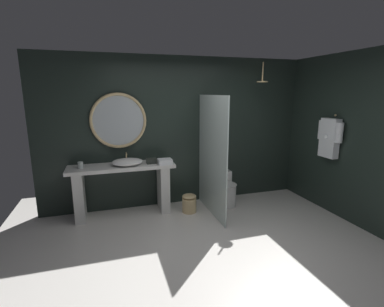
# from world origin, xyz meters

# --- Properties ---
(ground_plane) EXTENTS (5.76, 5.76, 0.00)m
(ground_plane) POSITION_xyz_m (0.00, 0.00, 0.00)
(ground_plane) COLOR silver
(back_wall_panel) EXTENTS (4.80, 0.10, 2.60)m
(back_wall_panel) POSITION_xyz_m (0.00, 1.90, 1.30)
(back_wall_panel) COLOR #1E2823
(back_wall_panel) RESTS_ON ground_plane
(side_wall_right) EXTENTS (0.10, 2.47, 2.60)m
(side_wall_right) POSITION_xyz_m (2.35, 0.76, 1.30)
(side_wall_right) COLOR #1E2823
(side_wall_right) RESTS_ON ground_plane
(vanity_counter) EXTENTS (1.68, 0.48, 0.85)m
(vanity_counter) POSITION_xyz_m (-1.05, 1.59, 0.53)
(vanity_counter) COLOR silver
(vanity_counter) RESTS_ON ground_plane
(vessel_sink) EXTENTS (0.49, 0.40, 0.17)m
(vessel_sink) POSITION_xyz_m (-0.97, 1.56, 0.90)
(vessel_sink) COLOR white
(vessel_sink) RESTS_ON vanity_counter
(tumbler_cup) EXTENTS (0.08, 0.08, 0.10)m
(tumbler_cup) POSITION_xyz_m (-1.67, 1.57, 0.90)
(tumbler_cup) COLOR silver
(tumbler_cup) RESTS_ON vanity_counter
(tissue_box) EXTENTS (0.16, 0.13, 0.08)m
(tissue_box) POSITION_xyz_m (-0.58, 1.56, 0.89)
(tissue_box) COLOR #282D28
(tissue_box) RESTS_ON vanity_counter
(round_wall_mirror) EXTENTS (0.91, 0.05, 0.91)m
(round_wall_mirror) POSITION_xyz_m (-1.05, 1.81, 1.54)
(round_wall_mirror) COLOR #D6B77F
(shower_glass_panel) EXTENTS (0.02, 1.22, 1.95)m
(shower_glass_panel) POSITION_xyz_m (0.36, 1.24, 0.98)
(shower_glass_panel) COLOR silver
(shower_glass_panel) RESTS_ON ground_plane
(rain_shower_head) EXTENTS (0.19, 0.19, 0.34)m
(rain_shower_head) POSITION_xyz_m (1.39, 1.53, 2.20)
(rain_shower_head) COLOR #D6B77F
(hanging_bathrobe) EXTENTS (0.20, 0.49, 0.71)m
(hanging_bathrobe) POSITION_xyz_m (2.21, 0.74, 1.29)
(hanging_bathrobe) COLOR #D6B77F
(toilet) EXTENTS (0.36, 0.55, 0.57)m
(toilet) POSITION_xyz_m (0.72, 1.51, 0.27)
(toilet) COLOR white
(toilet) RESTS_ON ground_plane
(waste_bin) EXTENTS (0.24, 0.24, 0.31)m
(waste_bin) POSITION_xyz_m (0.01, 1.36, 0.16)
(waste_bin) COLOR #D6B77F
(waste_bin) RESTS_ON ground_plane
(folded_hand_towel) EXTENTS (0.22, 0.20, 0.08)m
(folded_hand_towel) POSITION_xyz_m (-0.38, 1.45, 0.89)
(folded_hand_towel) COLOR white
(folded_hand_towel) RESTS_ON vanity_counter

